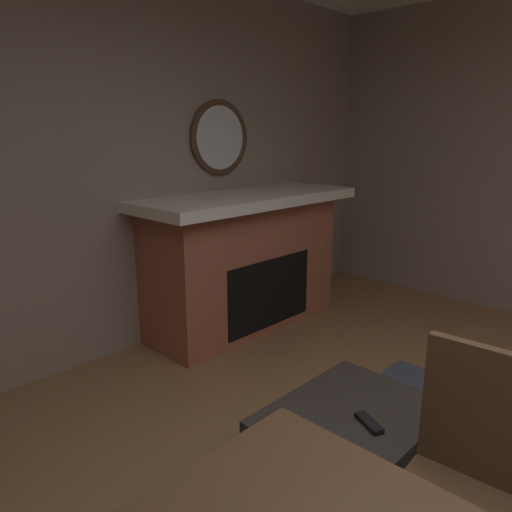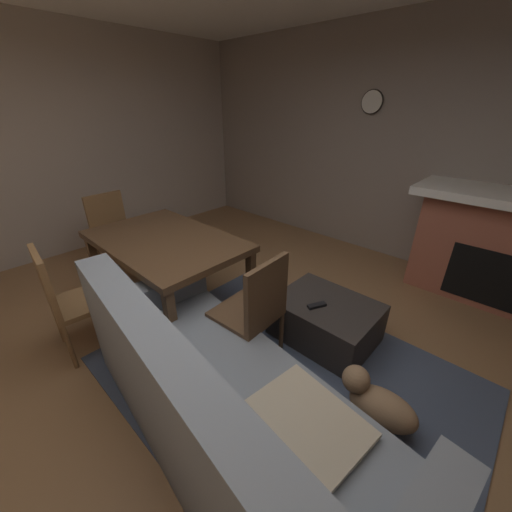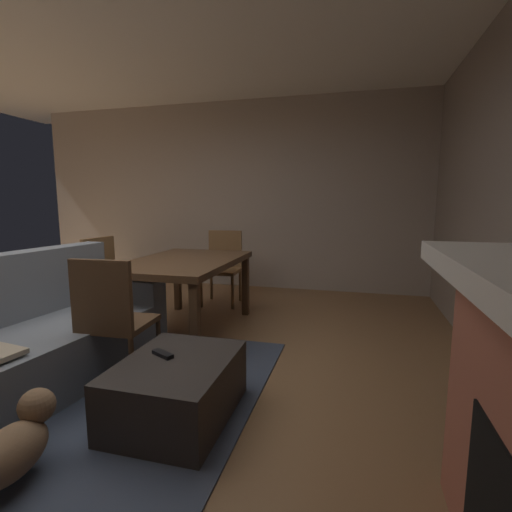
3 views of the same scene
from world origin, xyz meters
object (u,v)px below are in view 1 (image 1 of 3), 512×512
(dining_chair_west, at_px, (473,476))
(small_dog, at_px, (510,427))
(fireplace, at_px, (245,260))
(tv_remote, at_px, (369,423))
(round_wall_mirror, at_px, (220,138))
(ottoman_coffee_table, at_px, (350,447))

(dining_chair_west, height_order, small_dog, dining_chair_west)
(fireplace, distance_m, tv_remote, 2.12)
(round_wall_mirror, relative_size, dining_chair_west, 0.65)
(tv_remote, distance_m, small_dog, 0.83)
(ottoman_coffee_table, bearing_deg, fireplace, -120.75)
(fireplace, distance_m, round_wall_mirror, 1.03)
(fireplace, height_order, tv_remote, fireplace)
(fireplace, xyz_separation_m, tv_remote, (1.06, 1.83, -0.19))
(round_wall_mirror, height_order, small_dog, round_wall_mirror)
(fireplace, xyz_separation_m, round_wall_mirror, (0.00, -0.29, 0.99))
(dining_chair_west, bearing_deg, tv_remote, -113.23)
(fireplace, distance_m, dining_chair_west, 2.67)
(ottoman_coffee_table, xyz_separation_m, small_dog, (-0.67, 0.49, 0.01))
(round_wall_mirror, xyz_separation_m, dining_chair_west, (1.28, 2.62, -1.04))
(small_dog, bearing_deg, round_wall_mirror, -98.00)
(tv_remote, distance_m, dining_chair_west, 0.57)
(fireplace, relative_size, round_wall_mirror, 3.17)
(tv_remote, bearing_deg, fireplace, -94.09)
(fireplace, xyz_separation_m, dining_chair_west, (1.28, 2.34, -0.05))
(tv_remote, xyz_separation_m, dining_chair_west, (0.22, 0.51, 0.14))
(ottoman_coffee_table, bearing_deg, dining_chair_west, 67.59)
(round_wall_mirror, relative_size, small_dog, 1.23)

